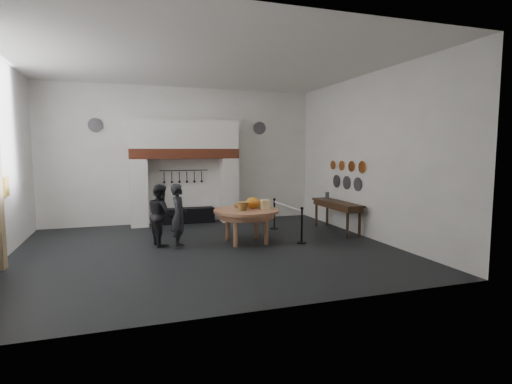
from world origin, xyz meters
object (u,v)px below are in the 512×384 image
object	(u,v)px
iron_range	(185,216)
side_table	(337,202)
work_table	(246,211)
visitor_near	(179,216)
barrier_post_far	(274,215)
visitor_far	(161,215)
barrier_post_near	(302,226)

from	to	relation	value
iron_range	side_table	xyz separation A→B (m)	(4.10, -2.79, 0.62)
work_table	visitor_near	size ratio (longest dim) A/B	1.08
iron_range	barrier_post_far	size ratio (longest dim) A/B	2.11
iron_range	visitor_far	xyz separation A→B (m)	(-1.04, -2.92, 0.53)
visitor_near	visitor_far	xyz separation A→B (m)	(-0.40, 0.40, -0.01)
work_table	visitor_near	xyz separation A→B (m)	(-1.76, 0.01, -0.04)
visitor_far	barrier_post_far	xyz separation A→B (m)	(3.50, 1.04, -0.33)
side_table	barrier_post_near	distance (m)	2.02
visitor_near	barrier_post_far	world-z (taller)	visitor_near
side_table	barrier_post_far	world-z (taller)	same
visitor_near	barrier_post_near	size ratio (longest dim) A/B	1.77
iron_range	visitor_far	size ratio (longest dim) A/B	1.21
visitor_far	barrier_post_near	bearing A→B (deg)	-117.66
barrier_post_near	work_table	bearing A→B (deg)	157.50
iron_range	barrier_post_near	bearing A→B (deg)	-57.67
iron_range	barrier_post_near	xyz separation A→B (m)	(2.46, -3.88, 0.20)
visitor_far	side_table	bearing A→B (deg)	-100.89
visitor_near	barrier_post_far	bearing A→B (deg)	-52.93
visitor_near	work_table	bearing A→B (deg)	-78.06
iron_range	barrier_post_far	world-z (taller)	barrier_post_far
side_table	visitor_near	bearing A→B (deg)	-173.69
side_table	barrier_post_far	distance (m)	1.93
barrier_post_near	barrier_post_far	bearing A→B (deg)	90.00
visitor_near	side_table	xyz separation A→B (m)	(4.74, 0.52, 0.07)
visitor_far	side_table	xyz separation A→B (m)	(5.14, 0.12, 0.09)
work_table	barrier_post_near	bearing A→B (deg)	-22.50
work_table	visitor_far	xyz separation A→B (m)	(-2.16, 0.41, -0.06)
visitor_far	visitor_near	bearing A→B (deg)	-147.27
visitor_near	side_table	bearing A→B (deg)	-71.49
barrier_post_near	visitor_near	bearing A→B (deg)	169.70
visitor_near	visitor_far	world-z (taller)	visitor_near
visitor_far	side_table	world-z (taller)	visitor_far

